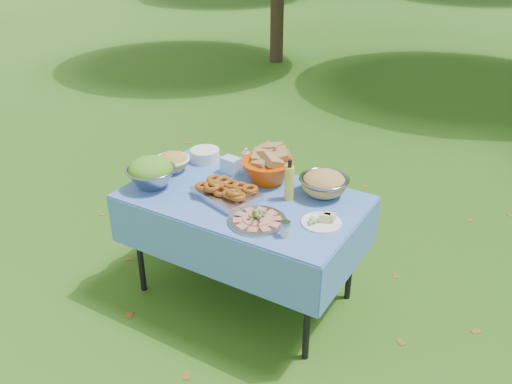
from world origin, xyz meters
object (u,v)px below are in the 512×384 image
at_px(salad_bowl, 151,172).
at_px(oil_bottle, 289,180).
at_px(picnic_table, 244,247).
at_px(bread_bowl, 267,166).
at_px(pasta_bowl_steel, 324,183).
at_px(charcuterie_platter, 257,216).
at_px(plate_stack, 205,155).

height_order(salad_bowl, oil_bottle, oil_bottle).
distance_m(picnic_table, bread_bowl, 0.55).
bearing_deg(pasta_bowl_steel, charcuterie_platter, -111.07).
distance_m(plate_stack, pasta_bowl_steel, 0.93).
distance_m(plate_stack, oil_bottle, 0.80).
relative_size(plate_stack, charcuterie_platter, 0.60).
xyz_separation_m(picnic_table, oil_bottle, (0.26, 0.11, 0.51)).
bearing_deg(picnic_table, oil_bottle, 22.78).
xyz_separation_m(salad_bowl, oil_bottle, (0.83, 0.30, 0.03)).
xyz_separation_m(picnic_table, plate_stack, (-0.51, 0.31, 0.42)).
relative_size(plate_stack, pasta_bowl_steel, 0.67).
bearing_deg(picnic_table, charcuterie_platter, -43.51).
height_order(plate_stack, oil_bottle, oil_bottle).
bearing_deg(charcuterie_platter, picnic_table, 136.49).
distance_m(bread_bowl, charcuterie_platter, 0.52).
bearing_deg(charcuterie_platter, bread_bowl, 113.35).
height_order(salad_bowl, pasta_bowl_steel, salad_bowl).
relative_size(pasta_bowl_steel, oil_bottle, 1.16).
xyz_separation_m(salad_bowl, pasta_bowl_steel, (0.99, 0.46, -0.02)).
bearing_deg(bread_bowl, pasta_bowl_steel, 2.53).
distance_m(picnic_table, oil_bottle, 0.58).
distance_m(pasta_bowl_steel, charcuterie_platter, 0.52).
xyz_separation_m(bread_bowl, charcuterie_platter, (0.20, -0.47, -0.07)).
distance_m(picnic_table, salad_bowl, 0.77).
xyz_separation_m(picnic_table, charcuterie_platter, (0.23, -0.22, 0.42)).
relative_size(charcuterie_platter, oil_bottle, 1.29).
relative_size(picnic_table, pasta_bowl_steel, 4.81).
bearing_deg(oil_bottle, salad_bowl, -160.01).
bearing_deg(pasta_bowl_steel, plate_stack, 177.64).
xyz_separation_m(pasta_bowl_steel, oil_bottle, (-0.16, -0.16, 0.05)).
xyz_separation_m(plate_stack, oil_bottle, (0.77, -0.20, 0.09)).
relative_size(salad_bowl, charcuterie_platter, 0.90).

